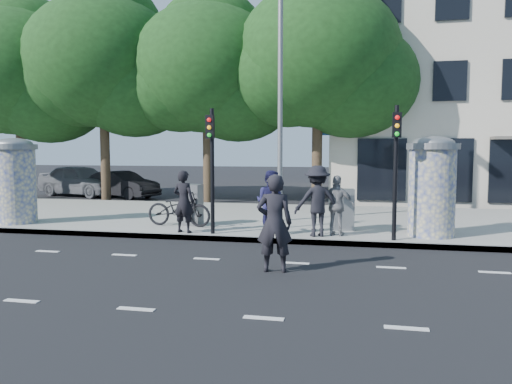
% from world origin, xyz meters
% --- Properties ---
extents(ground, '(120.00, 120.00, 0.00)m').
position_xyz_m(ground, '(0.00, 0.00, 0.00)').
color(ground, black).
rests_on(ground, ground).
extents(sidewalk, '(40.00, 8.00, 0.15)m').
position_xyz_m(sidewalk, '(0.00, 7.50, 0.07)').
color(sidewalk, gray).
rests_on(sidewalk, ground).
extents(curb, '(40.00, 0.10, 0.16)m').
position_xyz_m(curb, '(0.00, 3.55, 0.07)').
color(curb, slate).
rests_on(curb, ground).
extents(lane_dash_near, '(32.00, 0.12, 0.01)m').
position_xyz_m(lane_dash_near, '(0.00, -2.20, 0.00)').
color(lane_dash_near, silver).
rests_on(lane_dash_near, ground).
extents(lane_dash_far, '(32.00, 0.12, 0.01)m').
position_xyz_m(lane_dash_far, '(0.00, 1.40, 0.00)').
color(lane_dash_far, silver).
rests_on(lane_dash_far, ground).
extents(ad_column_left, '(1.36, 1.36, 2.65)m').
position_xyz_m(ad_column_left, '(-7.20, 4.50, 1.54)').
color(ad_column_left, beige).
rests_on(ad_column_left, sidewalk).
extents(ad_column_right, '(1.36, 1.36, 2.65)m').
position_xyz_m(ad_column_right, '(5.20, 4.70, 1.54)').
color(ad_column_right, beige).
rests_on(ad_column_right, sidewalk).
extents(traffic_pole_near, '(0.22, 0.31, 3.40)m').
position_xyz_m(traffic_pole_near, '(-0.60, 3.79, 2.23)').
color(traffic_pole_near, black).
rests_on(traffic_pole_near, sidewalk).
extents(traffic_pole_far, '(0.22, 0.31, 3.40)m').
position_xyz_m(traffic_pole_far, '(4.20, 3.79, 2.23)').
color(traffic_pole_far, black).
rests_on(traffic_pole_far, sidewalk).
extents(street_lamp, '(0.25, 0.93, 8.00)m').
position_xyz_m(street_lamp, '(0.80, 6.63, 4.79)').
color(street_lamp, slate).
rests_on(street_lamp, sidewalk).
extents(tree_far_left, '(7.20, 7.20, 9.26)m').
position_xyz_m(tree_far_left, '(-13.00, 12.50, 6.19)').
color(tree_far_left, '#38281C').
rests_on(tree_far_left, ground).
extents(tree_mid_left, '(7.20, 7.20, 9.57)m').
position_xyz_m(tree_mid_left, '(-8.50, 12.50, 6.50)').
color(tree_mid_left, '#38281C').
rests_on(tree_mid_left, ground).
extents(tree_near_left, '(6.80, 6.80, 8.97)m').
position_xyz_m(tree_near_left, '(-3.50, 12.70, 6.06)').
color(tree_near_left, '#38281C').
rests_on(tree_near_left, ground).
extents(tree_center, '(7.00, 7.00, 9.30)m').
position_xyz_m(tree_center, '(1.50, 12.30, 6.31)').
color(tree_center, '#38281C').
rests_on(tree_center, ground).
extents(ped_b, '(0.70, 0.53, 1.73)m').
position_xyz_m(ped_b, '(-1.43, 3.85, 1.01)').
color(ped_b, black).
rests_on(ped_b, sidewalk).
extents(ped_c, '(1.00, 0.87, 1.74)m').
position_xyz_m(ped_c, '(0.95, 4.12, 1.02)').
color(ped_c, '#1E1D48').
rests_on(ped_c, sidewalk).
extents(ped_d, '(1.37, 1.04, 1.88)m').
position_xyz_m(ped_d, '(2.23, 4.03, 1.09)').
color(ped_d, black).
rests_on(ped_d, sidewalk).
extents(ped_e, '(1.04, 0.72, 1.61)m').
position_xyz_m(ped_e, '(2.75, 4.21, 0.96)').
color(ped_e, gray).
rests_on(ped_e, sidewalk).
extents(man_road, '(0.78, 0.57, 1.97)m').
position_xyz_m(man_road, '(1.68, 0.58, 0.98)').
color(man_road, black).
rests_on(man_road, ground).
extents(bicycle, '(0.87, 2.07, 1.06)m').
position_xyz_m(bicycle, '(-1.97, 4.91, 0.68)').
color(bicycle, black).
rests_on(bicycle, sidewalk).
extents(cabinet_left, '(0.65, 0.50, 1.25)m').
position_xyz_m(cabinet_left, '(-1.66, 5.16, 0.77)').
color(cabinet_left, slate).
rests_on(cabinet_left, sidewalk).
extents(cabinet_right, '(0.62, 0.49, 1.18)m').
position_xyz_m(cabinet_right, '(2.89, 5.19, 0.74)').
color(cabinet_right, gray).
rests_on(cabinet_right, sidewalk).
extents(car_left, '(3.21, 5.20, 1.65)m').
position_xyz_m(car_left, '(-11.08, 14.56, 0.83)').
color(car_left, slate).
rests_on(car_left, ground).
extents(car_mid, '(2.68, 4.33, 1.35)m').
position_xyz_m(car_mid, '(-8.47, 14.03, 0.67)').
color(car_mid, black).
rests_on(car_mid, ground).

